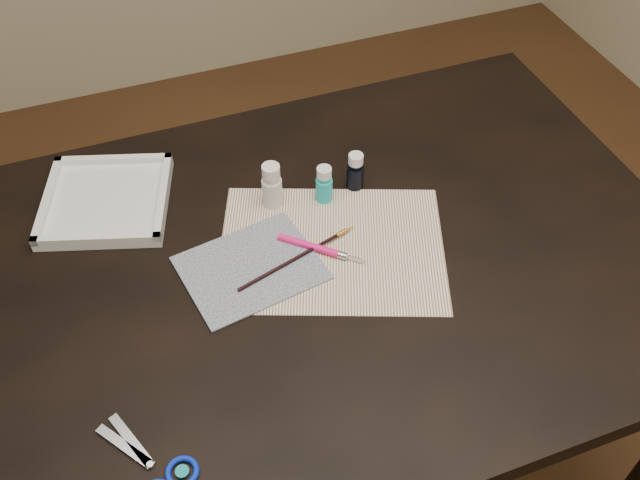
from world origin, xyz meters
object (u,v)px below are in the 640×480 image
object	(u,v)px
canvas	(251,268)
palette_tray	(106,200)
paint_bottle_navy	(355,171)
paint_bottle_white	(272,185)
paper	(332,247)
paint_bottle_cyan	(324,184)
scissors	(139,461)

from	to	relation	value
canvas	palette_tray	distance (m)	0.32
paint_bottle_navy	palette_tray	xyz separation A→B (m)	(-0.45, 0.11, -0.03)
canvas	paint_bottle_white	bearing A→B (deg)	58.85
paper	paint_bottle_cyan	distance (m)	0.13
paint_bottle_white	palette_tray	xyz separation A→B (m)	(-0.29, 0.10, -0.03)
paint_bottle_white	palette_tray	size ratio (longest dim) A/B	0.41
paper	paint_bottle_navy	distance (m)	0.17
paint_bottle_white	paint_bottle_navy	distance (m)	0.16
paint_bottle_cyan	scissors	xyz separation A→B (m)	(-0.42, -0.40, -0.03)
paint_bottle_white	paint_bottle_navy	bearing A→B (deg)	-3.62
paper	paint_bottle_cyan	bearing A→B (deg)	75.85
scissors	paint_bottle_cyan	bearing A→B (deg)	-82.00
canvas	scissors	bearing A→B (deg)	-130.81
paint_bottle_cyan	palette_tray	size ratio (longest dim) A/B	0.34
palette_tray	paint_bottle_white	bearing A→B (deg)	-19.54
paint_bottle_cyan	palette_tray	xyz separation A→B (m)	(-0.38, 0.13, -0.02)
paper	paint_bottle_white	xyz separation A→B (m)	(-0.06, 0.14, 0.04)
paint_bottle_cyan	paint_bottle_navy	bearing A→B (deg)	10.41
paint_bottle_white	palette_tray	bearing A→B (deg)	160.46
paint_bottle_navy	scissors	distance (m)	0.64
paint_bottle_cyan	paint_bottle_navy	xyz separation A→B (m)	(0.07, 0.01, 0.00)
paint_bottle_white	paint_bottle_cyan	xyz separation A→B (m)	(0.09, -0.02, -0.01)
paint_bottle_cyan	scissors	size ratio (longest dim) A/B	0.42
paper	scissors	xyz separation A→B (m)	(-0.39, -0.28, 0.00)
paint_bottle_navy	paint_bottle_cyan	bearing A→B (deg)	-169.59
canvas	paint_bottle_white	size ratio (longest dim) A/B	2.47
scissors	palette_tray	distance (m)	0.53
paint_bottle_navy	scissors	bearing A→B (deg)	-139.81
paper	scissors	bearing A→B (deg)	-144.40
paint_bottle_navy	paper	bearing A→B (deg)	-126.27
canvas	paint_bottle_navy	bearing A→B (deg)	28.02
paint_bottle_cyan	paint_bottle_navy	distance (m)	0.07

